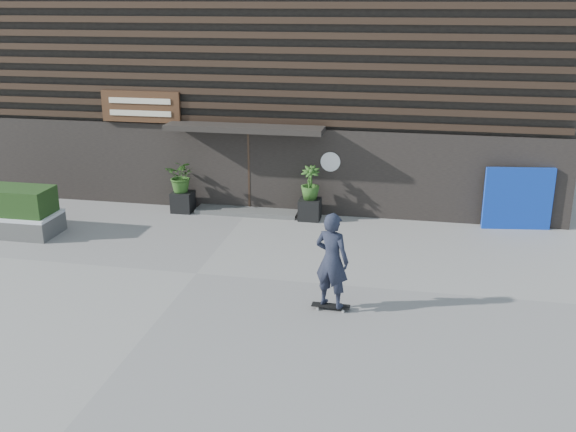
% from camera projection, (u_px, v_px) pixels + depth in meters
% --- Properties ---
extents(ground, '(80.00, 80.00, 0.00)m').
position_uv_depth(ground, '(196.00, 273.00, 15.29)').
color(ground, gray).
rests_on(ground, ground).
extents(entrance_step, '(3.00, 0.80, 0.12)m').
position_uv_depth(entrance_step, '(247.00, 211.00, 19.56)').
color(entrance_step, '#4E4E4B').
rests_on(entrance_step, ground).
extents(planter_pot_left, '(0.60, 0.60, 0.60)m').
position_uv_depth(planter_pot_left, '(183.00, 202.00, 19.65)').
color(planter_pot_left, black).
rests_on(planter_pot_left, ground).
extents(bamboo_left, '(0.86, 0.75, 0.96)m').
position_uv_depth(bamboo_left, '(182.00, 176.00, 19.41)').
color(bamboo_left, '#2D591E').
rests_on(bamboo_left, planter_pot_left).
extents(planter_pot_right, '(0.60, 0.60, 0.60)m').
position_uv_depth(planter_pot_right, '(310.00, 209.00, 18.94)').
color(planter_pot_right, black).
rests_on(planter_pot_right, ground).
extents(bamboo_right, '(0.54, 0.54, 0.96)m').
position_uv_depth(bamboo_right, '(310.00, 183.00, 18.70)').
color(bamboo_right, '#2D591E').
rests_on(bamboo_right, planter_pot_right).
extents(blue_tarp, '(1.83, 0.38, 1.72)m').
position_uv_depth(blue_tarp, '(518.00, 199.00, 17.99)').
color(blue_tarp, '#0D34B3').
rests_on(blue_tarp, ground).
extents(building, '(18.00, 11.00, 8.00)m').
position_uv_depth(building, '(284.00, 59.00, 23.33)').
color(building, black).
rests_on(building, ground).
extents(skateboarder, '(0.83, 0.69, 2.06)m').
position_uv_depth(skateboarder, '(332.00, 260.00, 13.19)').
color(skateboarder, black).
rests_on(skateboarder, ground).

